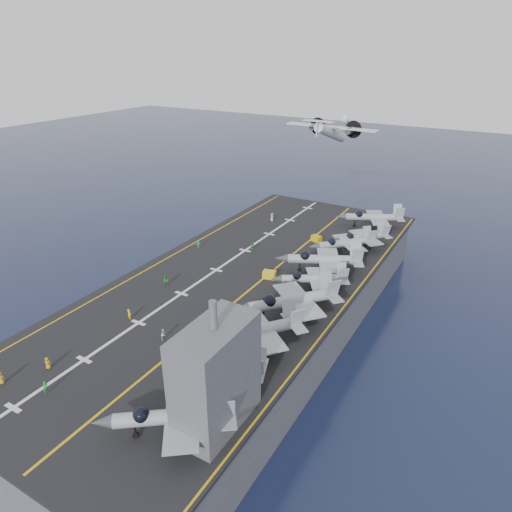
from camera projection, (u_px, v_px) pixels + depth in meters
The scene contains 30 objects.
ground at pixel (245, 328), 84.17m from camera, with size 500.00×500.00×0.00m, color #142135.
hull at pixel (245, 304), 82.06m from camera, with size 36.00×90.00×10.00m, color #56595E.
flight_deck at pixel (245, 279), 79.88m from camera, with size 38.00×92.00×0.40m, color black.
foul_line at pixel (259, 282), 78.42m from camera, with size 0.35×90.00×0.02m, color gold.
landing_centerline at pixel (216, 270), 82.52m from camera, with size 0.50×90.00×0.02m, color silver.
deck_edge_port at pixel (169, 257), 87.53m from camera, with size 0.25×90.00×0.02m, color gold.
deck_edge_stbd at pixel (345, 305), 71.35m from camera, with size 0.25×90.00×0.02m, color gold.
island_superstructure at pixel (216, 365), 46.27m from camera, with size 5.00×10.00×15.00m, color #56595E, non-canonical shape.
fighter_jet_0 at pixel (174, 415), 46.72m from camera, with size 17.64×16.64×5.10m, color #979FA7, non-canonical shape.
fighter_jet_1 at pixel (220, 364), 54.63m from camera, with size 15.14×12.52×4.51m, color #9197A0, non-canonical shape.
fighter_jet_2 at pixel (254, 330), 60.27m from camera, with size 17.97×18.79×5.45m, color #8F989F, non-canonical shape.
fighter_jet_3 at pixel (293, 299), 67.34m from camera, with size 19.13×19.72×5.74m, color #9AA2AA, non-canonical shape.
fighter_jet_4 at pixel (314, 278), 75.01m from camera, with size 15.37×14.01×4.44m, color #9AA3AC, non-canonical shape.
fighter_jet_5 at pixel (324, 259), 80.68m from camera, with size 18.36×16.08×5.35m, color gray, non-canonical shape.
fighter_jet_6 at pixel (346, 242), 88.14m from camera, with size 16.03×16.12×4.74m, color #9CA2AB, non-canonical shape.
fighter_jet_7 at pixel (363, 237), 90.99m from camera, with size 15.05×15.42×4.50m, color #969FA7, non-canonical shape.
fighter_jet_8 at pixel (374, 216), 100.87m from camera, with size 17.54×15.41×5.10m, color #9198A1, non-canonical shape.
tow_cart_a at pixel (200, 327), 64.74m from camera, with size 2.29×1.95×1.17m, color gold, non-canonical shape.
tow_cart_b at pixel (269, 275), 79.46m from camera, with size 2.46×1.88×1.32m, color gold, non-canonical shape.
tow_cart_c at pixel (316, 239), 94.34m from camera, with size 2.33×1.87×1.22m, color #CAA808, non-canonical shape.
crew_0 at pixel (48, 363), 57.08m from camera, with size 1.19×1.05×1.65m, color gold.
crew_1 at pixel (129, 314), 67.44m from camera, with size 1.03×0.69×1.71m, color yellow.
crew_2 at pixel (166, 281), 76.74m from camera, with size 1.25×0.93×1.91m, color #1E8228.
crew_3 at pixel (198, 244), 91.17m from camera, with size 1.13×0.88×1.67m, color green.
crew_4 at pixel (252, 246), 90.00m from camera, with size 1.22×1.31×1.81m, color #268C33.
crew_5 at pixel (272, 217), 105.02m from camera, with size 1.36×1.34×1.91m, color silver.
crew_6 at pixel (46, 388), 52.99m from camera, with size 0.88×1.12×1.65m, color green.
crew_7 at pixel (163, 334), 62.68m from camera, with size 0.89×1.15×1.70m, color silver.
transport_plane at pixel (331, 133), 117.75m from camera, with size 25.47×18.01×5.83m, color silver, non-canonical shape.
crew_8 at pixel (1, 378), 54.51m from camera, with size 1.19×1.05×1.65m, color gold.
Camera 1 is at (37.30, -60.19, 47.42)m, focal length 32.00 mm.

